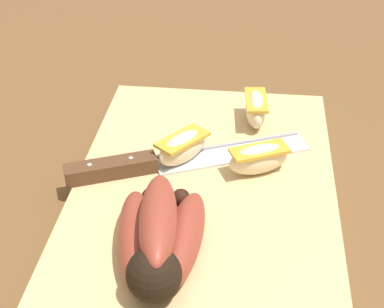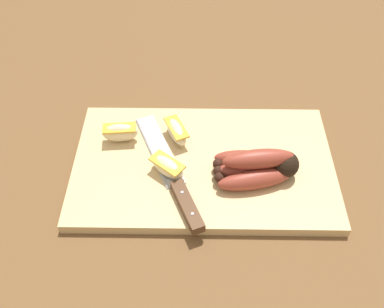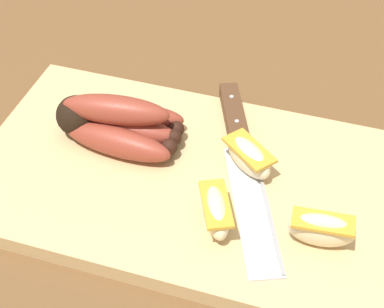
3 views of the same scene
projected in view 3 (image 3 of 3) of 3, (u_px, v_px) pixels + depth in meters
name	position (u px, v px, depth m)	size (l,w,h in m)	color
ground_plane	(191.00, 175.00, 0.72)	(6.00, 6.00, 0.00)	brown
cutting_board	(187.00, 181.00, 0.70)	(0.47, 0.28, 0.02)	tan
banana_bunch	(116.00, 124.00, 0.72)	(0.15, 0.09, 0.06)	black
chefs_knife	(240.00, 144.00, 0.72)	(0.14, 0.27, 0.02)	silver
apple_wedge_near	(322.00, 230.00, 0.61)	(0.07, 0.03, 0.04)	beige
apple_wedge_middle	(216.00, 211.00, 0.63)	(0.05, 0.07, 0.04)	beige
apple_wedge_far	(249.00, 157.00, 0.69)	(0.07, 0.06, 0.04)	beige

